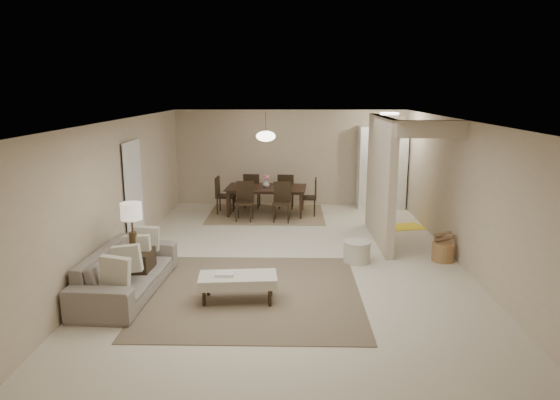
{
  "coord_description": "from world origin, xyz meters",
  "views": [
    {
      "loc": [
        0.01,
        -8.57,
        3.01
      ],
      "look_at": [
        -0.18,
        0.25,
        1.05
      ],
      "focal_mm": 32.0,
      "sensor_mm": 36.0,
      "label": 1
    }
  ],
  "objects_px": {
    "pantry_cabinet": "(382,168)",
    "wicker_basket": "(443,252)",
    "round_pouf": "(357,252)",
    "dining_table": "(266,201)",
    "sofa": "(127,271)",
    "ottoman_bench": "(238,280)",
    "side_table": "(135,269)"
  },
  "relations": [
    {
      "from": "sofa",
      "to": "side_table",
      "type": "xyz_separation_m",
      "value": [
        0.05,
        0.22,
        -0.05
      ]
    },
    {
      "from": "ottoman_bench",
      "to": "wicker_basket",
      "type": "height_order",
      "value": "ottoman_bench"
    },
    {
      "from": "pantry_cabinet",
      "to": "round_pouf",
      "type": "distance_m",
      "value": 4.49
    },
    {
      "from": "side_table",
      "to": "dining_table",
      "type": "bearing_deg",
      "value": 68.66
    },
    {
      "from": "pantry_cabinet",
      "to": "dining_table",
      "type": "distance_m",
      "value": 3.12
    },
    {
      "from": "pantry_cabinet",
      "to": "wicker_basket",
      "type": "bearing_deg",
      "value": -84.49
    },
    {
      "from": "sofa",
      "to": "side_table",
      "type": "distance_m",
      "value": 0.23
    },
    {
      "from": "round_pouf",
      "to": "dining_table",
      "type": "relative_size",
      "value": 0.25
    },
    {
      "from": "side_table",
      "to": "round_pouf",
      "type": "bearing_deg",
      "value": 18.52
    },
    {
      "from": "side_table",
      "to": "dining_table",
      "type": "distance_m",
      "value": 4.99
    },
    {
      "from": "pantry_cabinet",
      "to": "round_pouf",
      "type": "height_order",
      "value": "pantry_cabinet"
    },
    {
      "from": "sofa",
      "to": "wicker_basket",
      "type": "xyz_separation_m",
      "value": [
        5.2,
        1.53,
        -0.17
      ]
    },
    {
      "from": "sofa",
      "to": "dining_table",
      "type": "relative_size",
      "value": 1.2
    },
    {
      "from": "wicker_basket",
      "to": "round_pouf",
      "type": "bearing_deg",
      "value": -176.32
    },
    {
      "from": "pantry_cabinet",
      "to": "round_pouf",
      "type": "bearing_deg",
      "value": -105.21
    },
    {
      "from": "side_table",
      "to": "pantry_cabinet",
      "type": "bearing_deg",
      "value": 48.95
    },
    {
      "from": "pantry_cabinet",
      "to": "sofa",
      "type": "height_order",
      "value": "pantry_cabinet"
    },
    {
      "from": "ottoman_bench",
      "to": "side_table",
      "type": "bearing_deg",
      "value": 157.31
    },
    {
      "from": "sofa",
      "to": "ottoman_bench",
      "type": "xyz_separation_m",
      "value": [
        1.71,
        -0.3,
        -0.02
      ]
    },
    {
      "from": "sofa",
      "to": "ottoman_bench",
      "type": "bearing_deg",
      "value": -97.09
    },
    {
      "from": "sofa",
      "to": "round_pouf",
      "type": "bearing_deg",
      "value": -65.73
    },
    {
      "from": "round_pouf",
      "to": "wicker_basket",
      "type": "distance_m",
      "value": 1.56
    },
    {
      "from": "pantry_cabinet",
      "to": "side_table",
      "type": "height_order",
      "value": "pantry_cabinet"
    },
    {
      "from": "pantry_cabinet",
      "to": "sofa",
      "type": "distance_m",
      "value": 7.47
    },
    {
      "from": "sofa",
      "to": "dining_table",
      "type": "distance_m",
      "value": 5.22
    },
    {
      "from": "round_pouf",
      "to": "dining_table",
      "type": "bearing_deg",
      "value": 117.31
    },
    {
      "from": "sofa",
      "to": "pantry_cabinet",
      "type": "bearing_deg",
      "value": -37.34
    },
    {
      "from": "side_table",
      "to": "sofa",
      "type": "bearing_deg",
      "value": -102.6
    },
    {
      "from": "ottoman_bench",
      "to": "round_pouf",
      "type": "distance_m",
      "value": 2.6
    },
    {
      "from": "pantry_cabinet",
      "to": "wicker_basket",
      "type": "xyz_separation_m",
      "value": [
        0.4,
        -4.15,
        -0.88
      ]
    },
    {
      "from": "pantry_cabinet",
      "to": "wicker_basket",
      "type": "height_order",
      "value": "pantry_cabinet"
    },
    {
      "from": "wicker_basket",
      "to": "sofa",
      "type": "bearing_deg",
      "value": -163.63
    }
  ]
}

